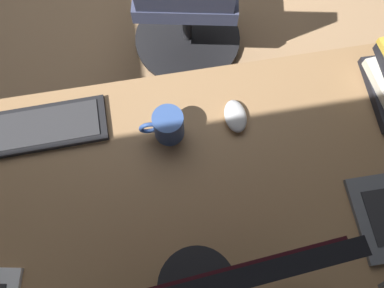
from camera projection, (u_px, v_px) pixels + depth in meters
name	position (u px, v px, depth m)	size (l,w,h in m)	color
desk	(195.00, 194.00, 1.10)	(1.92, 0.74, 0.73)	#936D47
drawer_pedestal	(99.00, 236.00, 1.37)	(0.40, 0.51, 0.69)	#936D47
monitor_primary	(199.00, 286.00, 0.71)	(0.51, 0.20, 0.44)	black
keyboard_main	(33.00, 129.00, 1.09)	(0.42, 0.15, 0.02)	black
mouse_main	(235.00, 116.00, 1.10)	(0.06, 0.10, 0.03)	silver
coffee_mug	(168.00, 126.00, 1.05)	(0.13, 0.09, 0.10)	#335193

